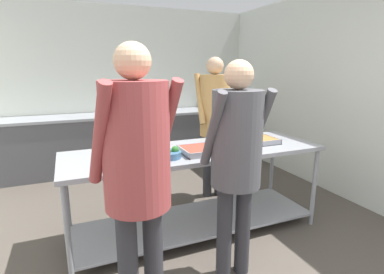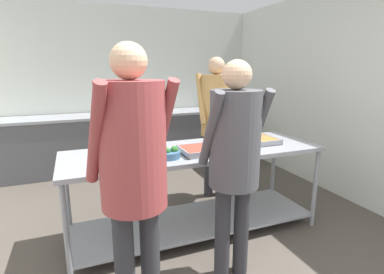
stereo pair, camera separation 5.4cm
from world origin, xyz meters
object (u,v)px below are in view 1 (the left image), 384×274
(plate_stack, at_px, (218,139))
(guest_serving_right, at_px, (137,162))
(sauce_pan, at_px, (123,149))
(guest_serving_left, at_px, (236,150))
(water_bottle, at_px, (111,108))
(broccoli_bowl, at_px, (169,154))
(serving_tray_vegetables, at_px, (202,150))
(serving_tray_roast, at_px, (256,141))
(cook_behind_counter, at_px, (214,112))

(plate_stack, distance_m, guest_serving_right, 1.55)
(sauce_pan, relative_size, guest_serving_left, 0.24)
(water_bottle, bearing_deg, guest_serving_left, -81.24)
(broccoli_bowl, height_order, plate_stack, broccoli_bowl)
(sauce_pan, distance_m, plate_stack, 1.01)
(sauce_pan, xyz_separation_m, water_bottle, (0.21, 2.28, 0.09))
(broccoli_bowl, height_order, guest_serving_left, guest_serving_left)
(broccoli_bowl, relative_size, serving_tray_vegetables, 0.56)
(broccoli_bowl, xyz_separation_m, serving_tray_roast, (1.01, 0.15, -0.01))
(serving_tray_vegetables, relative_size, cook_behind_counter, 0.21)
(sauce_pan, xyz_separation_m, guest_serving_left, (0.69, -0.84, 0.13))
(serving_tray_roast, bearing_deg, broccoli_bowl, -171.36)
(serving_tray_roast, bearing_deg, guest_serving_left, -133.54)
(serving_tray_roast, relative_size, guest_serving_left, 0.23)
(sauce_pan, height_order, plate_stack, sauce_pan)
(serving_tray_vegetables, height_order, plate_stack, serving_tray_vegetables)
(broccoli_bowl, distance_m, serving_tray_vegetables, 0.33)
(sauce_pan, distance_m, serving_tray_roast, 1.36)
(serving_tray_vegetables, height_order, guest_serving_left, guest_serving_left)
(plate_stack, height_order, serving_tray_roast, serving_tray_roast)
(serving_tray_vegetables, distance_m, water_bottle, 2.58)
(broccoli_bowl, distance_m, plate_stack, 0.76)
(plate_stack, relative_size, serving_tray_roast, 0.57)
(sauce_pan, xyz_separation_m, plate_stack, (1.01, 0.07, -0.02))
(serving_tray_vegetables, xyz_separation_m, cook_behind_counter, (0.57, 0.87, 0.20))
(broccoli_bowl, bearing_deg, serving_tray_roast, 8.64)
(cook_behind_counter, bearing_deg, guest_serving_left, -110.76)
(serving_tray_vegetables, distance_m, plate_stack, 0.47)
(serving_tray_roast, relative_size, water_bottle, 1.79)
(broccoli_bowl, xyz_separation_m, serving_tray_vegetables, (0.33, 0.04, -0.01))
(guest_serving_right, bearing_deg, serving_tray_roast, 30.80)
(plate_stack, bearing_deg, guest_serving_left, -109.50)
(plate_stack, relative_size, guest_serving_right, 0.13)
(serving_tray_roast, height_order, water_bottle, water_bottle)
(guest_serving_left, xyz_separation_m, cook_behind_counter, (0.55, 1.46, 0.05))
(serving_tray_roast, height_order, cook_behind_counter, cook_behind_counter)
(guest_serving_right, bearing_deg, sauce_pan, 84.91)
(serving_tray_vegetables, relative_size, guest_serving_left, 0.22)
(guest_serving_left, distance_m, guest_serving_right, 0.79)
(serving_tray_vegetables, bearing_deg, broccoli_bowl, -173.79)
(sauce_pan, xyz_separation_m, guest_serving_right, (-0.09, -1.00, 0.19))
(broccoli_bowl, relative_size, cook_behind_counter, 0.12)
(plate_stack, relative_size, cook_behind_counter, 0.13)
(serving_tray_vegetables, xyz_separation_m, plate_stack, (0.34, 0.32, -0.00))
(plate_stack, xyz_separation_m, water_bottle, (-0.80, 2.21, 0.11))
(guest_serving_left, bearing_deg, plate_stack, 70.50)
(guest_serving_left, height_order, cook_behind_counter, cook_behind_counter)
(serving_tray_roast, xyz_separation_m, guest_serving_left, (-0.67, -0.70, 0.15))
(serving_tray_roast, xyz_separation_m, water_bottle, (-1.15, 2.41, 0.11))
(serving_tray_roast, bearing_deg, sauce_pan, 174.38)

